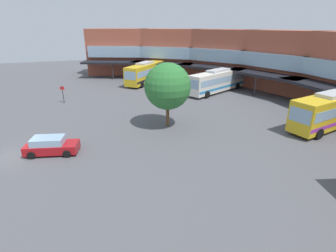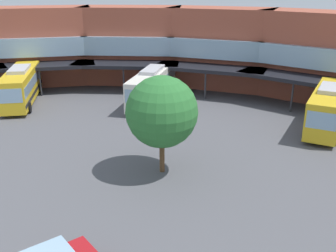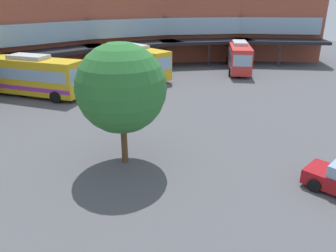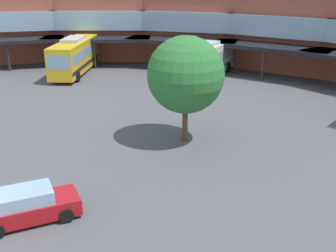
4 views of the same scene
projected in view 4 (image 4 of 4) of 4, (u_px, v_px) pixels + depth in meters
bus_2 at (75, 55)px, 45.56m from camera, size 10.05×9.70×3.96m
bus_3 at (205, 61)px, 43.12m from camera, size 7.24×12.37×3.76m
parked_car at (27, 206)px, 18.39m from camera, size 2.87×4.71×1.53m
plaza_tree at (186, 75)px, 26.04m from camera, size 4.95×4.95×6.95m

